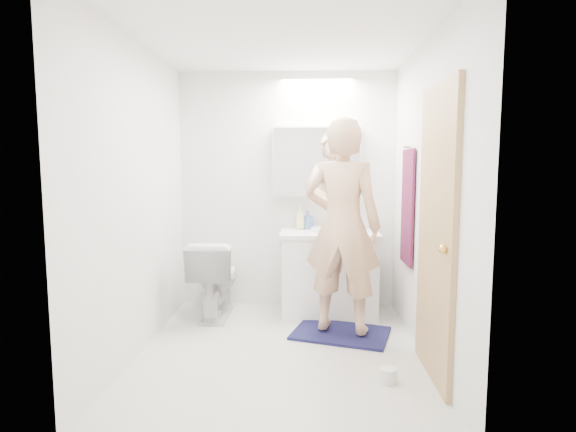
# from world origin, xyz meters

# --- Properties ---
(floor) EXTENTS (2.50, 2.50, 0.00)m
(floor) POSITION_xyz_m (0.00, 0.00, 0.00)
(floor) COLOR silver
(floor) RESTS_ON ground
(ceiling) EXTENTS (2.50, 2.50, 0.00)m
(ceiling) POSITION_xyz_m (0.00, 0.00, 2.40)
(ceiling) COLOR white
(ceiling) RESTS_ON floor
(wall_back) EXTENTS (2.50, 0.00, 2.50)m
(wall_back) POSITION_xyz_m (0.00, 1.25, 1.20)
(wall_back) COLOR white
(wall_back) RESTS_ON floor
(wall_front) EXTENTS (2.50, 0.00, 2.50)m
(wall_front) POSITION_xyz_m (0.00, -1.25, 1.20)
(wall_front) COLOR white
(wall_front) RESTS_ON floor
(wall_left) EXTENTS (0.00, 2.50, 2.50)m
(wall_left) POSITION_xyz_m (-1.10, 0.00, 1.20)
(wall_left) COLOR white
(wall_left) RESTS_ON floor
(wall_right) EXTENTS (0.00, 2.50, 2.50)m
(wall_right) POSITION_xyz_m (1.10, 0.00, 1.20)
(wall_right) COLOR white
(wall_right) RESTS_ON floor
(vanity_cabinet) EXTENTS (0.90, 0.55, 0.78)m
(vanity_cabinet) POSITION_xyz_m (0.42, 0.96, 0.39)
(vanity_cabinet) COLOR white
(vanity_cabinet) RESTS_ON floor
(countertop) EXTENTS (0.95, 0.58, 0.04)m
(countertop) POSITION_xyz_m (0.42, 0.96, 0.80)
(countertop) COLOR white
(countertop) RESTS_ON vanity_cabinet
(sink_basin) EXTENTS (0.36, 0.36, 0.03)m
(sink_basin) POSITION_xyz_m (0.42, 0.99, 0.84)
(sink_basin) COLOR white
(sink_basin) RESTS_ON countertop
(faucet) EXTENTS (0.02, 0.02, 0.16)m
(faucet) POSITION_xyz_m (0.42, 1.19, 0.90)
(faucet) COLOR silver
(faucet) RESTS_ON countertop
(medicine_cabinet) EXTENTS (0.88, 0.14, 0.70)m
(medicine_cabinet) POSITION_xyz_m (0.30, 1.18, 1.50)
(medicine_cabinet) COLOR white
(medicine_cabinet) RESTS_ON wall_back
(mirror_panel) EXTENTS (0.84, 0.01, 0.66)m
(mirror_panel) POSITION_xyz_m (0.30, 1.10, 1.50)
(mirror_panel) COLOR silver
(mirror_panel) RESTS_ON medicine_cabinet
(toilet) EXTENTS (0.43, 0.74, 0.76)m
(toilet) POSITION_xyz_m (-0.68, 0.85, 0.38)
(toilet) COLOR white
(toilet) RESTS_ON floor
(bath_rug) EXTENTS (0.92, 0.76, 0.02)m
(bath_rug) POSITION_xyz_m (0.50, 0.40, 0.01)
(bath_rug) COLOR #141840
(bath_rug) RESTS_ON floor
(person) EXTENTS (0.75, 0.60, 1.81)m
(person) POSITION_xyz_m (0.50, 0.40, 0.95)
(person) COLOR #D9A882
(person) RESTS_ON bath_rug
(door) EXTENTS (0.04, 0.80, 2.00)m
(door) POSITION_xyz_m (1.08, -0.35, 1.00)
(door) COLOR #A98654
(door) RESTS_ON wall_right
(door_knob) EXTENTS (0.06, 0.06, 0.06)m
(door_knob) POSITION_xyz_m (1.04, -0.65, 0.95)
(door_knob) COLOR gold
(door_knob) RESTS_ON door
(towel) EXTENTS (0.02, 0.42, 1.00)m
(towel) POSITION_xyz_m (1.08, 0.55, 1.10)
(towel) COLOR #171033
(towel) RESTS_ON wall_right
(towel_hook) EXTENTS (0.07, 0.02, 0.02)m
(towel_hook) POSITION_xyz_m (1.07, 0.55, 1.62)
(towel_hook) COLOR silver
(towel_hook) RESTS_ON wall_right
(soap_bottle_a) EXTENTS (0.12, 0.12, 0.24)m
(soap_bottle_a) POSITION_xyz_m (0.13, 1.11, 0.94)
(soap_bottle_a) COLOR beige
(soap_bottle_a) RESTS_ON countertop
(soap_bottle_b) EXTENTS (0.12, 0.12, 0.19)m
(soap_bottle_b) POSITION_xyz_m (0.21, 1.15, 0.91)
(soap_bottle_b) COLOR #4F71AA
(soap_bottle_b) RESTS_ON countertop
(toothbrush_cup) EXTENTS (0.13, 0.13, 0.10)m
(toothbrush_cup) POSITION_xyz_m (0.66, 1.12, 0.87)
(toothbrush_cup) COLOR #464DD2
(toothbrush_cup) RESTS_ON countertop
(toilet_paper_roll) EXTENTS (0.11, 0.11, 0.10)m
(toilet_paper_roll) POSITION_xyz_m (0.76, -0.48, 0.05)
(toilet_paper_roll) COLOR silver
(toilet_paper_roll) RESTS_ON floor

